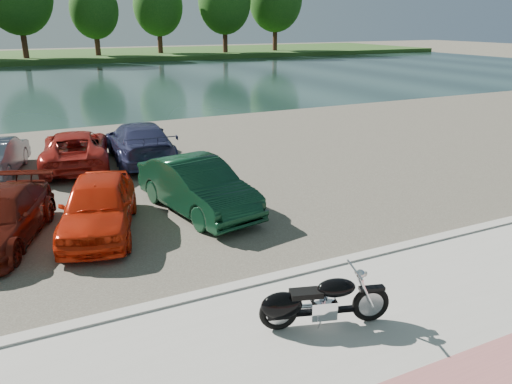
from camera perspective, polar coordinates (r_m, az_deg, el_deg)
ground at (r=9.55m, az=12.65°, el=-14.16°), size 200.00×200.00×0.00m
promenade at (r=8.92m, az=16.79°, el=-16.84°), size 60.00×6.00×0.10m
kerb at (r=10.91m, az=6.17°, el=-8.87°), size 60.00×0.30×0.14m
parking_lot at (r=18.62m, az=-8.55°, el=2.83°), size 60.00×18.00×0.04m
river at (r=46.70m, az=-19.68°, el=11.66°), size 120.00×40.00×0.00m
far_bank at (r=78.44m, az=-22.69°, el=14.12°), size 120.00×24.00×0.60m
far_trees at (r=72.58m, az=-19.45°, el=19.92°), size 70.25×10.68×12.52m
motorcycle at (r=8.83m, az=6.55°, el=-12.46°), size 2.27×0.99×1.05m
car_4 at (r=13.13m, az=-17.57°, el=-1.45°), size 2.77×4.52×1.44m
car_5 at (r=13.97m, az=-6.71°, el=0.66°), size 2.41×4.71×1.48m
car_10 at (r=19.36m, az=-19.96°, el=4.64°), size 2.92×5.13×1.35m
car_11 at (r=19.47m, az=-13.17°, el=5.60°), size 2.40×5.29×1.50m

